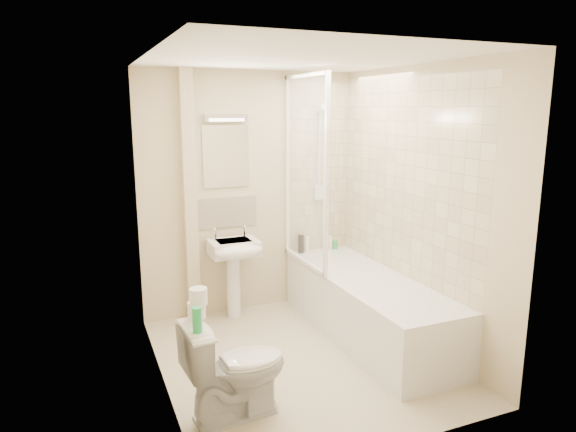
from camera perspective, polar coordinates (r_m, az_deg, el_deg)
name	(u,v)px	position (r m, az deg, el deg)	size (l,w,h in m)	color
floor	(300,359)	(4.42, 1.34, -15.57)	(2.50, 2.50, 0.00)	beige
wall_back	(250,194)	(5.16, -4.25, 2.50)	(2.20, 0.02, 2.40)	beige
wall_left	(158,230)	(3.71, -14.29, -1.54)	(0.02, 2.50, 2.40)	beige
wall_right	(417,207)	(4.56, 14.14, 0.94)	(0.02, 2.50, 2.40)	beige
ceiling	(302,58)	(3.94, 1.51, 17.16)	(2.20, 2.50, 0.02)	white
tile_back	(318,168)	(5.40, 3.36, 5.35)	(0.70, 0.01, 1.75)	beige
tile_right	(404,179)	(4.67, 12.79, 4.05)	(0.01, 2.10, 1.75)	beige
pipe_boxing	(190,199)	(4.94, -10.86, 1.91)	(0.12, 0.12, 2.40)	beige
splashback	(227,212)	(5.11, -6.76, 0.43)	(0.60, 0.01, 0.30)	beige
mirror	(226,157)	(5.03, -6.90, 6.58)	(0.46, 0.01, 0.60)	white
strip_light	(226,118)	(4.99, -6.94, 10.79)	(0.42, 0.07, 0.07)	silver
bathtub	(367,305)	(4.77, 8.80, -9.75)	(0.70, 2.10, 0.55)	white
shower_screen	(305,172)	(4.85, 1.91, 4.92)	(0.04, 0.92, 1.80)	white
shower_fixture	(320,157)	(5.34, 3.57, 6.58)	(0.10, 0.16, 0.99)	white
pedestal_sink	(235,257)	(4.99, -5.93, -4.54)	(0.47, 0.45, 0.90)	white
bottle_black_a	(301,244)	(5.38, 1.44, -3.12)	(0.06, 0.06, 0.19)	black
bottle_white_a	(307,244)	(5.41, 2.11, -3.15)	(0.05, 0.05, 0.17)	white
bottle_cream	(328,242)	(5.51, 4.41, -2.94)	(0.06, 0.06, 0.16)	#F7DCBF
bottle_white_b	(330,243)	(5.53, 4.71, -2.99)	(0.05, 0.05, 0.15)	white
bottle_green	(335,245)	(5.56, 5.25, -3.19)	(0.06, 0.06, 0.09)	green
toilet	(236,368)	(3.57, -5.85, -16.41)	(0.71, 0.45, 0.70)	white
toilet_roll_lower	(197,310)	(3.44, -10.10, -10.25)	(0.12, 0.12, 0.11)	white
toilet_roll_upper	(198,296)	(3.36, -9.93, -8.79)	(0.11, 0.11, 0.11)	white
green_bottle	(197,320)	(3.22, -10.07, -11.30)	(0.06, 0.06, 0.16)	green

